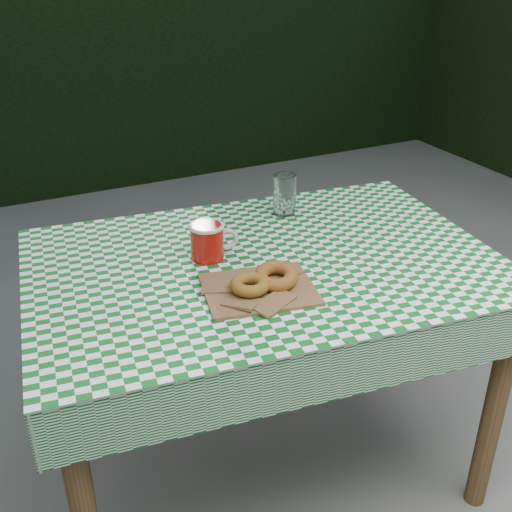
{
  "coord_description": "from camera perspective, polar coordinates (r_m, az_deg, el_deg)",
  "views": [
    {
      "loc": [
        -0.63,
        -1.14,
        1.55
      ],
      "look_at": [
        0.02,
        0.17,
        0.79
      ],
      "focal_mm": 43.5,
      "sensor_mm": 36.0,
      "label": 1
    }
  ],
  "objects": [
    {
      "name": "table",
      "position": [
        1.9,
        0.71,
        -10.58
      ],
      "size": [
        1.33,
        0.97,
        0.75
      ],
      "primitive_type": "cube",
      "rotation": [
        0.0,
        0.0,
        -0.12
      ],
      "color": "#533A1C",
      "rests_on": "ground"
    },
    {
      "name": "paper_bag",
      "position": [
        1.55,
        0.28,
        -3.0
      ],
      "size": [
        0.31,
        0.27,
        0.01
      ],
      "primitive_type": "cube",
      "rotation": [
        0.0,
        0.0,
        -0.2
      ],
      "color": "brown",
      "rests_on": "tablecloth"
    },
    {
      "name": "coffee_mug",
      "position": [
        1.69,
        -4.52,
        1.34
      ],
      "size": [
        0.21,
        0.21,
        0.1
      ],
      "primitive_type": null,
      "rotation": [
        0.0,
        0.0,
        -0.19
      ],
      "color": "#A6120A",
      "rests_on": "tablecloth"
    },
    {
      "name": "bagel_back",
      "position": [
        1.55,
        1.86,
        -1.87
      ],
      "size": [
        0.16,
        0.16,
        0.03
      ],
      "primitive_type": "torus",
      "rotation": [
        0.0,
        0.0,
        -0.63
      ],
      "color": "brown",
      "rests_on": "paper_bag"
    },
    {
      "name": "ground",
      "position": [
        2.02,
        1.89,
        -22.43
      ],
      "size": [
        60.0,
        60.0,
        0.0
      ],
      "primitive_type": "plane",
      "color": "#54554F",
      "rests_on": "ground"
    },
    {
      "name": "tablecloth",
      "position": [
        1.7,
        0.78,
        -0.47
      ],
      "size": [
        1.36,
        0.99,
        0.01
      ],
      "primitive_type": "cube",
      "rotation": [
        0.0,
        0.0,
        -0.12
      ],
      "color": "#0D571B",
      "rests_on": "table"
    },
    {
      "name": "hedge_north",
      "position": [
        4.44,
        -18.56,
        17.76
      ],
      "size": [
        7.0,
        0.7,
        1.8
      ],
      "primitive_type": "cube",
      "color": "black",
      "rests_on": "ground"
    },
    {
      "name": "drinking_glass",
      "position": [
        1.96,
        2.64,
        5.66
      ],
      "size": [
        0.09,
        0.09,
        0.13
      ],
      "primitive_type": "cylinder",
      "rotation": [
        0.0,
        0.0,
        0.3
      ],
      "color": "silver",
      "rests_on": "tablecloth"
    },
    {
      "name": "bagel_front",
      "position": [
        1.52,
        -0.56,
        -2.65
      ],
      "size": [
        0.12,
        0.12,
        0.03
      ],
      "primitive_type": "torus",
      "rotation": [
        0.0,
        0.0,
        0.26
      ],
      "color": "brown",
      "rests_on": "paper_bag"
    }
  ]
}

